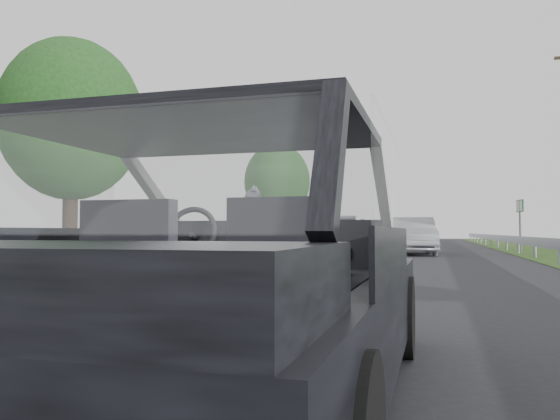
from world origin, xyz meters
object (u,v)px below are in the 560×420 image
Objects in this scene: cat at (288,209)px; other_car at (413,236)px; subject_car at (231,269)px; highway_sign at (520,225)px.

other_car is (0.05, 19.27, -0.32)m from cat.
highway_sign is (4.89, 24.79, 0.48)m from subject_car.
other_car is 6.77m from highway_sign.
subject_car is at bearing -105.32° from cat.
highway_sign is (4.73, 24.15, 0.13)m from cat.
subject_car is at bearing -96.68° from other_car.
cat is 0.12× the size of other_car.
highway_sign reaches higher than subject_car.
other_car is at bearing 87.94° from cat.
highway_sign is at bearing 40.09° from other_car.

